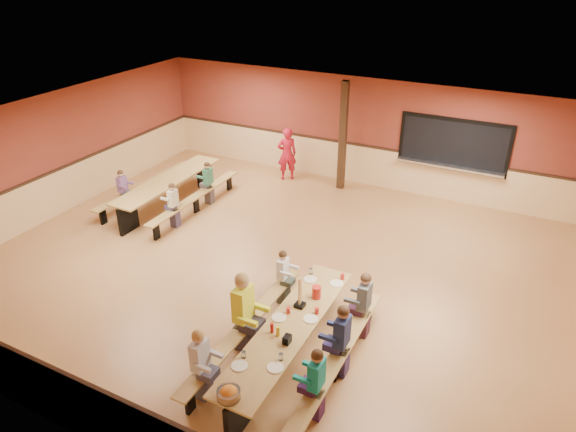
% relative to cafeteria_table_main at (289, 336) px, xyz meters
% --- Properties ---
extents(ground, '(12.00, 12.00, 0.00)m').
position_rel_cafeteria_table_main_xyz_m(ground, '(-1.61, 2.40, -0.53)').
color(ground, '#9B673A').
rests_on(ground, ground).
extents(room_envelope, '(12.04, 10.04, 3.02)m').
position_rel_cafeteria_table_main_xyz_m(room_envelope, '(-1.61, 2.40, 0.16)').
color(room_envelope, maroon).
rests_on(room_envelope, ground).
extents(kitchen_pass_through, '(2.78, 0.28, 1.38)m').
position_rel_cafeteria_table_main_xyz_m(kitchen_pass_through, '(0.99, 7.36, 0.96)').
color(kitchen_pass_through, black).
rests_on(kitchen_pass_through, ground).
extents(structural_post, '(0.18, 0.18, 3.00)m').
position_rel_cafeteria_table_main_xyz_m(structural_post, '(-1.81, 6.80, 0.97)').
color(structural_post, black).
rests_on(structural_post, ground).
extents(cafeteria_table_main, '(1.91, 3.70, 0.74)m').
position_rel_cafeteria_table_main_xyz_m(cafeteria_table_main, '(0.00, 0.00, 0.00)').
color(cafeteria_table_main, '#A27E40').
rests_on(cafeteria_table_main, ground).
extents(cafeteria_table_second, '(1.91, 3.70, 0.74)m').
position_rel_cafeteria_table_main_xyz_m(cafeteria_table_second, '(-5.36, 3.73, 0.00)').
color(cafeteria_table_second, '#A27E40').
rests_on(cafeteria_table_second, ground).
extents(seated_child_white_left, '(0.38, 0.31, 1.23)m').
position_rel_cafeteria_table_main_xyz_m(seated_child_white_left, '(-0.83, -1.22, 0.09)').
color(seated_child_white_left, silver).
rests_on(seated_child_white_left, ground).
extents(seated_adult_yellow, '(0.49, 0.40, 1.46)m').
position_rel_cafeteria_table_main_xyz_m(seated_adult_yellow, '(-0.83, -0.02, 0.20)').
color(seated_adult_yellow, yellow).
rests_on(seated_adult_yellow, ground).
extents(seated_child_grey_left, '(0.32, 0.26, 1.11)m').
position_rel_cafeteria_table_main_xyz_m(seated_child_grey_left, '(-0.83, 1.38, 0.03)').
color(seated_child_grey_left, white).
rests_on(seated_child_grey_left, ground).
extents(seated_child_teal_right, '(0.36, 0.30, 1.20)m').
position_rel_cafeteria_table_main_xyz_m(seated_child_teal_right, '(0.82, -0.79, 0.07)').
color(seated_child_teal_right, teal).
rests_on(seated_child_teal_right, ground).
extents(seated_child_navy_right, '(0.40, 0.33, 1.28)m').
position_rel_cafeteria_table_main_xyz_m(seated_child_navy_right, '(0.82, 0.16, 0.11)').
color(seated_child_navy_right, navy).
rests_on(seated_child_navy_right, ground).
extents(seated_child_char_right, '(0.39, 0.32, 1.24)m').
position_rel_cafeteria_table_main_xyz_m(seated_child_char_right, '(0.82, 1.18, 0.10)').
color(seated_child_char_right, '#4F5459').
rests_on(seated_child_char_right, ground).
extents(seated_child_purple_sec, '(0.32, 0.26, 1.11)m').
position_rel_cafeteria_table_main_xyz_m(seated_child_purple_sec, '(-6.19, 2.95, 0.03)').
color(seated_child_purple_sec, '#704A7A').
rests_on(seated_child_purple_sec, ground).
extents(seated_child_green_sec, '(0.33, 0.27, 1.13)m').
position_rel_cafeteria_table_main_xyz_m(seated_child_green_sec, '(-4.54, 4.32, 0.04)').
color(seated_child_green_sec, '#347556').
rests_on(seated_child_green_sec, ground).
extents(seated_child_tan_sec, '(0.32, 0.26, 1.12)m').
position_rel_cafeteria_table_main_xyz_m(seated_child_tan_sec, '(-4.54, 2.87, 0.03)').
color(seated_child_tan_sec, beige).
rests_on(seated_child_tan_sec, ground).
extents(standing_woman, '(0.67, 0.63, 1.54)m').
position_rel_cafeteria_table_main_xyz_m(standing_woman, '(-3.44, 6.68, 0.24)').
color(standing_woman, '#B6142A').
rests_on(standing_woman, ground).
extents(punch_pitcher, '(0.16, 0.16, 0.22)m').
position_rel_cafeteria_table_main_xyz_m(punch_pitcher, '(0.08, 0.87, 0.32)').
color(punch_pitcher, red).
rests_on(punch_pitcher, cafeteria_table_main).
extents(chip_bowl, '(0.32, 0.32, 0.15)m').
position_rel_cafeteria_table_main_xyz_m(chip_bowl, '(-0.06, -1.65, 0.29)').
color(chip_bowl, orange).
rests_on(chip_bowl, cafeteria_table_main).
extents(napkin_dispenser, '(0.10, 0.14, 0.13)m').
position_rel_cafeteria_table_main_xyz_m(napkin_dispenser, '(0.15, -0.36, 0.28)').
color(napkin_dispenser, black).
rests_on(napkin_dispenser, cafeteria_table_main).
extents(condiment_mustard, '(0.06, 0.06, 0.17)m').
position_rel_cafeteria_table_main_xyz_m(condiment_mustard, '(-0.05, -0.28, 0.30)').
color(condiment_mustard, yellow).
rests_on(condiment_mustard, cafeteria_table_main).
extents(condiment_ketchup, '(0.06, 0.06, 0.17)m').
position_rel_cafeteria_table_main_xyz_m(condiment_ketchup, '(-0.17, -0.25, 0.30)').
color(condiment_ketchup, '#B2140F').
rests_on(condiment_ketchup, cafeteria_table_main).
extents(table_paddle, '(0.16, 0.16, 0.56)m').
position_rel_cafeteria_table_main_xyz_m(table_paddle, '(-0.07, 0.52, 0.35)').
color(table_paddle, black).
rests_on(table_paddle, cafeteria_table_main).
extents(place_settings, '(0.65, 3.30, 0.11)m').
position_rel_cafeteria_table_main_xyz_m(place_settings, '(-0.00, 0.00, 0.27)').
color(place_settings, beige).
rests_on(place_settings, cafeteria_table_main).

